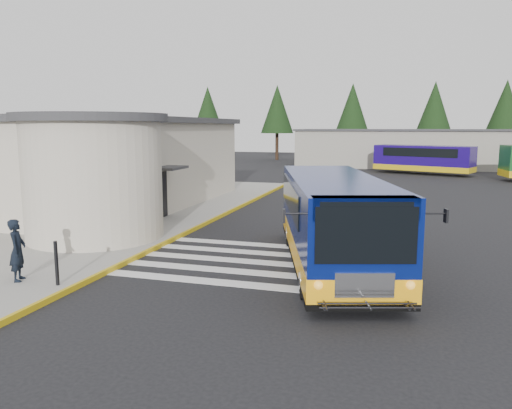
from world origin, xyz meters
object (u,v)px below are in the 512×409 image
(bollard, at_px, (56,263))
(far_bus_a, at_px, (423,158))
(pedestrian_a, at_px, (17,250))
(pedestrian_b, at_px, (106,218))
(transit_bus, at_px, (333,224))

(bollard, xyz_separation_m, far_bus_a, (10.84, 38.71, 0.75))
(pedestrian_a, relative_size, far_bus_a, 0.19)
(pedestrian_b, distance_m, far_bus_a, 36.01)
(transit_bus, xyz_separation_m, bollard, (-6.91, -4.54, -0.61))
(transit_bus, height_order, pedestrian_b, transit_bus)
(pedestrian_b, bearing_deg, far_bus_a, 130.20)
(transit_bus, relative_size, far_bus_a, 1.13)
(pedestrian_b, bearing_deg, pedestrian_a, -25.43)
(transit_bus, height_order, bollard, transit_bus)
(far_bus_a, bearing_deg, pedestrian_a, -175.70)
(pedestrian_a, height_order, far_bus_a, far_bus_a)
(pedestrian_a, bearing_deg, bollard, -116.67)
(pedestrian_a, bearing_deg, transit_bus, -85.97)
(transit_bus, xyz_separation_m, pedestrian_b, (-8.57, 0.40, -0.32))
(pedestrian_a, height_order, bollard, pedestrian_a)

